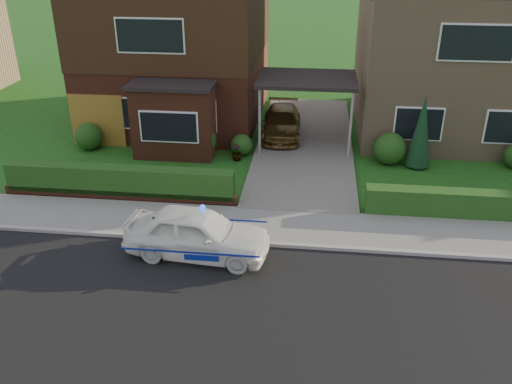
# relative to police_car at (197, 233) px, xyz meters

# --- Properties ---
(ground) EXTENTS (120.00, 120.00, 0.00)m
(ground) POSITION_rel_police_car_xyz_m (2.58, -2.40, -0.66)
(ground) COLOR #185115
(ground) RESTS_ON ground
(road) EXTENTS (60.00, 6.00, 0.02)m
(road) POSITION_rel_police_car_xyz_m (2.58, -2.40, -0.66)
(road) COLOR black
(road) RESTS_ON ground
(kerb) EXTENTS (60.00, 0.16, 0.12)m
(kerb) POSITION_rel_police_car_xyz_m (2.58, 0.65, -0.60)
(kerb) COLOR #9E9993
(kerb) RESTS_ON ground
(sidewalk) EXTENTS (60.00, 2.00, 0.10)m
(sidewalk) POSITION_rel_police_car_xyz_m (2.58, 1.70, -0.61)
(sidewalk) COLOR slate
(sidewalk) RESTS_ON ground
(driveway) EXTENTS (3.80, 12.00, 0.12)m
(driveway) POSITION_rel_police_car_xyz_m (2.58, 8.60, -0.60)
(driveway) COLOR #666059
(driveway) RESTS_ON ground
(house_left) EXTENTS (7.50, 9.53, 7.25)m
(house_left) POSITION_rel_police_car_xyz_m (-3.20, 11.50, 3.15)
(house_left) COLOR brown
(house_left) RESTS_ON ground
(house_right) EXTENTS (7.50, 8.06, 7.25)m
(house_right) POSITION_rel_police_car_xyz_m (8.38, 11.59, 3.00)
(house_right) COLOR #9F8361
(house_right) RESTS_ON ground
(carport_link) EXTENTS (3.80, 3.00, 2.77)m
(carport_link) POSITION_rel_police_car_xyz_m (2.58, 8.55, 1.99)
(carport_link) COLOR black
(carport_link) RESTS_ON ground
(garage_door) EXTENTS (2.20, 0.10, 2.10)m
(garage_door) POSITION_rel_police_car_xyz_m (-5.67, 7.56, 0.39)
(garage_door) COLOR #8D5F1E
(garage_door) RESTS_ON ground
(dwarf_wall) EXTENTS (7.70, 0.25, 0.36)m
(dwarf_wall) POSITION_rel_police_car_xyz_m (-3.22, 2.90, -0.48)
(dwarf_wall) COLOR brown
(dwarf_wall) RESTS_ON ground
(hedge_left) EXTENTS (7.50, 0.55, 0.90)m
(hedge_left) POSITION_rel_police_car_xyz_m (-3.22, 3.05, -0.66)
(hedge_left) COLOR #133D14
(hedge_left) RESTS_ON ground
(hedge_right) EXTENTS (7.50, 0.55, 0.80)m
(hedge_right) POSITION_rel_police_car_xyz_m (8.38, 2.95, -0.66)
(hedge_right) COLOR #133D14
(hedge_right) RESTS_ON ground
(shrub_left_far) EXTENTS (1.08, 1.08, 1.08)m
(shrub_left_far) POSITION_rel_police_car_xyz_m (-5.92, 7.10, -0.12)
(shrub_left_far) COLOR #133D14
(shrub_left_far) RESTS_ON ground
(shrub_left_mid) EXTENTS (1.32, 1.32, 1.32)m
(shrub_left_mid) POSITION_rel_police_car_xyz_m (-1.42, 6.90, -0.00)
(shrub_left_mid) COLOR #133D14
(shrub_left_mid) RESTS_ON ground
(shrub_left_near) EXTENTS (0.84, 0.84, 0.84)m
(shrub_left_near) POSITION_rel_police_car_xyz_m (0.18, 7.20, -0.24)
(shrub_left_near) COLOR #133D14
(shrub_left_near) RESTS_ON ground
(shrub_right_near) EXTENTS (1.20, 1.20, 1.20)m
(shrub_right_near) POSITION_rel_police_car_xyz_m (5.78, 7.00, -0.06)
(shrub_right_near) COLOR #133D14
(shrub_right_near) RESTS_ON ground
(conifer_a) EXTENTS (0.90, 0.90, 2.60)m
(conifer_a) POSITION_rel_police_car_xyz_m (6.78, 6.80, 0.64)
(conifer_a) COLOR black
(conifer_a) RESTS_ON ground
(police_car) EXTENTS (3.57, 4.01, 1.49)m
(police_car) POSITION_rel_police_car_xyz_m (0.00, 0.00, 0.00)
(police_car) COLOR white
(police_car) RESTS_ON ground
(driveway_car) EXTENTS (1.68, 3.85, 1.10)m
(driveway_car) POSITION_rel_police_car_xyz_m (1.58, 9.30, 0.01)
(driveway_car) COLOR brown
(driveway_car) RESTS_ON driveway
(potted_plant_a) EXTENTS (0.44, 0.32, 0.80)m
(potted_plant_a) POSITION_rel_police_car_xyz_m (-6.29, 3.85, -0.26)
(potted_plant_a) COLOR gray
(potted_plant_a) RESTS_ON ground
(potted_plant_b) EXTENTS (0.54, 0.51, 0.76)m
(potted_plant_b) POSITION_rel_police_car_xyz_m (-1.49, 6.42, -0.28)
(potted_plant_b) COLOR gray
(potted_plant_b) RESTS_ON ground
(potted_plant_c) EXTENTS (0.41, 0.41, 0.67)m
(potted_plant_c) POSITION_rel_police_car_xyz_m (0.08, 6.60, -0.33)
(potted_plant_c) COLOR gray
(potted_plant_c) RESTS_ON ground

